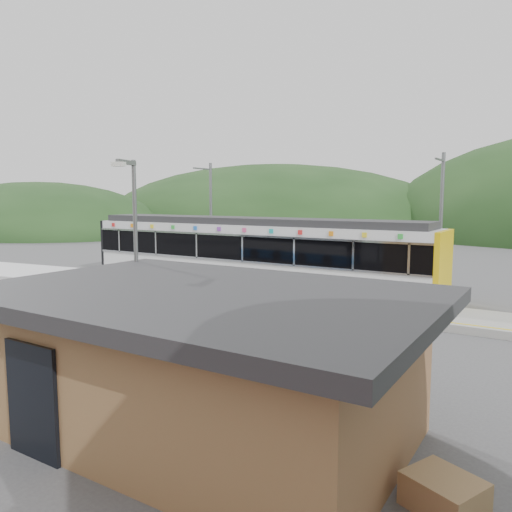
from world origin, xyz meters
The scene contains 10 objects.
ground centered at (0.00, 0.00, 0.00)m, with size 120.00×120.00×0.00m, color #4C4C4F.
hills centered at (6.19, 5.29, 0.00)m, with size 146.00×149.00×26.00m.
platform centered at (0.00, 3.30, 0.15)m, with size 26.00×3.20×0.30m, color #9E9E99.
yellow_line centered at (0.00, 2.00, 0.30)m, with size 26.00×0.10×0.01m, color yellow.
train centered at (-2.39, 6.00, 2.06)m, with size 20.44×3.01×3.74m.
catenary_mast_west centered at (-7.00, 8.56, 3.65)m, with size 0.18×1.80×7.00m.
catenary_mast_east centered at (7.00, 8.56, 3.65)m, with size 0.18×1.80×7.00m.
station_shelter centered at (6.00, -9.01, 1.55)m, with size 9.20×6.20×3.00m.
pallet_stack centered at (10.82, -9.17, 0.27)m, with size 1.35×1.26×0.54m.
lamp_post centered at (1.68, -6.66, 3.52)m, with size 0.44×1.09×5.90m.
Camera 1 is at (12.16, -16.86, 4.84)m, focal length 35.00 mm.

